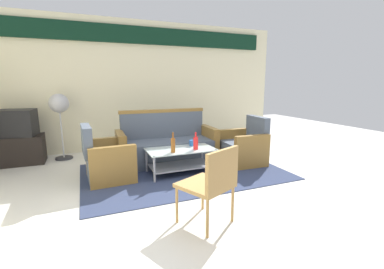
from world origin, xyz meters
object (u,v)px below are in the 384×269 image
Objects in this scene: armchair_right at (244,148)px; bottle_red at (196,143)px; television at (17,123)px; bottle_brown at (173,145)px; pedestal_fan at (59,107)px; cup at (192,143)px; wicker_chair at (212,180)px; couch at (167,146)px; armchair_left at (108,161)px; coffee_table at (181,157)px; tv_stand at (20,150)px.

bottle_red is at bearing 103.16° from armchair_right.
television is at bearing 70.43° from armchair_right.
bottle_brown reaches higher than bottle_red.
pedestal_fan is at bearing 132.12° from bottle_brown.
armchair_right is 1.49m from bottle_brown.
bottle_brown is at bearing -145.51° from cup.
pedestal_fan is at bearing 90.75° from wicker_chair.
couch reaches higher than bottle_red.
bottle_brown is 0.38× the size of wicker_chair.
bottle_red is at bearing 156.92° from television.
armchair_right is (2.40, -0.08, 0.00)m from armchair_left.
bottle_red is at bearing -41.01° from pedestal_fan.
cup is at bearing 89.49° from armchair_right.
armchair_left reaches higher than bottle_brown.
coffee_table is 1.31× the size of wicker_chair.
bottle_red is 3.27m from tv_stand.
television is at bearing 142.99° from bottle_brown.
armchair_right is 0.77× the size of coffee_table.
cup is at bearing 161.10° from television.
tv_stand is at bearing -18.67° from couch.
pedestal_fan is 3.71m from wicker_chair.
bottle_red is 2.76m from pedestal_fan.
armchair_right is 2.69× the size of bottle_brown.
armchair_right is at bearing 85.28° from armchair_left.
tv_stand is at bearing 152.05° from cup.
armchair_left is at bearing -65.04° from pedestal_fan.
armchair_left is 1.15m from coffee_table.
pedestal_fan is (-3.10, 1.58, 0.73)m from armchair_right.
couch reaches higher than armchair_right.
cup is 3.17m from tv_stand.
pedestal_fan reaches higher than bottle_red.
bottle_red is 0.22× the size of pedestal_fan.
coffee_table is at bearing -32.31° from tv_stand.
armchair_left is at bearing 168.36° from bottle_red.
television is at bearing 147.64° from coffee_table.
couch is 1.43× the size of pedestal_fan.
coffee_table is at bearing 93.92° from couch.
bottle_red is 1.61m from wicker_chair.
cup is at bearing 34.49° from bottle_brown.
bottle_brown is 0.53m from cup.
television reaches higher than wicker_chair.
television is (-2.79, 1.48, 0.30)m from cup.
bottle_red is 0.26m from cup.
armchair_right is 0.67× the size of pedestal_fan.
armchair_right is at bearing 167.16° from television.
bottle_red is at bearing -29.87° from coffee_table.
couch is at bearing 168.74° from television.
couch is 0.89m from bottle_brown.
pedestal_fan is (-0.70, 1.50, 0.73)m from armchair_left.
wicker_chair is (2.28, -3.27, 0.23)m from tv_stand.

